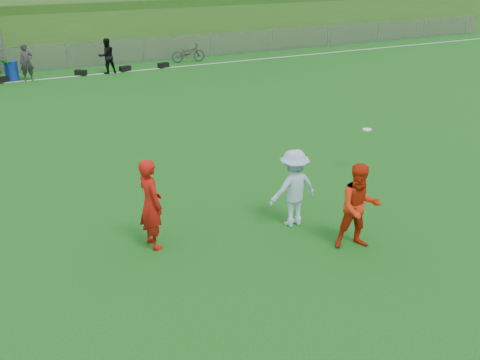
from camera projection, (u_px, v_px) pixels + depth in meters
ground at (237, 247)px, 10.97m from camera, size 120.00×120.00×0.00m
sideline_far at (76, 76)px, 25.83m from camera, size 60.00×0.10×0.01m
fence at (67, 56)px, 27.22m from camera, size 58.00×0.06×1.30m
berm at (37, 17)px, 35.97m from camera, size 120.00×18.00×3.00m
spectator_row at (11, 64)px, 24.37m from camera, size 8.46×0.91×1.69m
gear_bags at (95, 71)px, 26.26m from camera, size 8.37×0.58×0.26m
player_red_left at (151, 204)px, 10.64m from camera, size 0.55×0.75×1.90m
player_red_center at (359, 207)px, 10.63m from camera, size 1.04×0.92×1.80m
player_blue at (294, 188)px, 11.54m from camera, size 1.14×0.68×1.74m
frisbee at (367, 130)px, 14.24m from camera, size 0.25×0.25×0.02m
recycling_bin at (12, 71)px, 24.87m from camera, size 0.69×0.69×0.89m
bicycle at (188, 53)px, 28.96m from camera, size 1.88×0.77×0.97m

